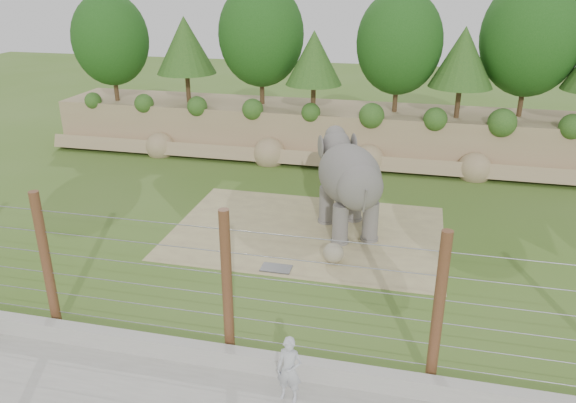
% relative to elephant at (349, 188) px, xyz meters
% --- Properties ---
extents(ground, '(90.00, 90.00, 0.00)m').
position_rel_elephant_xyz_m(ground, '(-1.94, -3.46, -1.74)').
color(ground, '#456C1E').
rests_on(ground, ground).
extents(back_embankment, '(30.00, 5.52, 8.77)m').
position_rel_elephant_xyz_m(back_embankment, '(-1.36, 9.21, 2.23)').
color(back_embankment, '#9F8360').
rests_on(back_embankment, ground).
extents(dirt_patch, '(10.00, 7.00, 0.02)m').
position_rel_elephant_xyz_m(dirt_patch, '(-1.44, -0.46, -1.73)').
color(dirt_patch, '#9D8C64').
rests_on(dirt_patch, ground).
extents(drain_grate, '(1.00, 0.60, 0.03)m').
position_rel_elephant_xyz_m(drain_grate, '(-1.87, -3.46, -1.70)').
color(drain_grate, '#262628').
rests_on(drain_grate, dirt_patch).
extents(elephant, '(3.47, 4.67, 3.47)m').
position_rel_elephant_xyz_m(elephant, '(0.00, 0.00, 0.00)').
color(elephant, '#5D5954').
rests_on(elephant, ground).
extents(stone_ball, '(0.70, 0.70, 0.70)m').
position_rel_elephant_xyz_m(stone_ball, '(-0.12, -2.60, -1.37)').
color(stone_ball, gray).
rests_on(stone_ball, dirt_patch).
extents(retaining_wall, '(26.00, 0.35, 0.50)m').
position_rel_elephant_xyz_m(retaining_wall, '(-1.94, -8.46, -1.49)').
color(retaining_wall, '#A5A299').
rests_on(retaining_wall, ground).
extents(barrier_fence, '(20.26, 0.26, 4.00)m').
position_rel_elephant_xyz_m(barrier_fence, '(-1.94, -7.96, 0.26)').
color(barrier_fence, '#542D19').
rests_on(barrier_fence, ground).
extents(zookeeper, '(0.63, 0.45, 1.63)m').
position_rel_elephant_xyz_m(zookeeper, '(-0.08, -9.26, -0.91)').
color(zookeeper, silver).
rests_on(zookeeper, walkway).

